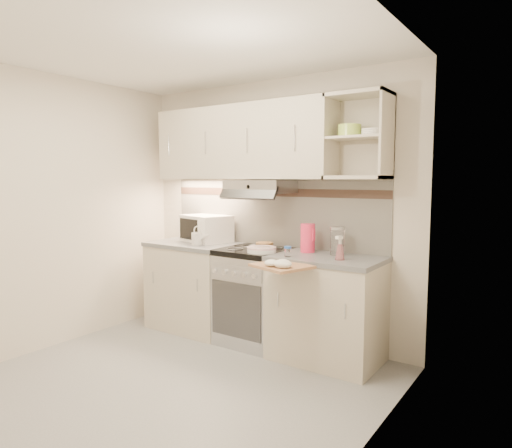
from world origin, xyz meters
name	(u,v)px	position (x,y,z in m)	size (l,w,h in m)	color
ground	(172,384)	(0.00, 0.00, 0.00)	(3.00, 3.00, 0.00)	gray
room_shell	(202,169)	(0.00, 0.37, 1.63)	(3.04, 2.84, 2.52)	beige
base_cabinet_left	(195,287)	(-0.75, 1.10, 0.43)	(0.90, 0.60, 0.86)	beige
worktop_left	(195,244)	(-0.75, 1.10, 0.88)	(0.92, 0.62, 0.04)	slate
base_cabinet_right	(327,311)	(0.75, 1.10, 0.43)	(0.90, 0.60, 0.86)	beige
worktop_right	(327,259)	(0.75, 1.10, 0.88)	(0.92, 0.62, 0.04)	slate
electric_range	(255,296)	(0.00, 1.10, 0.45)	(0.60, 0.60, 0.90)	#B7B7BC
microwave	(206,228)	(-0.70, 1.22, 1.04)	(0.56, 0.47, 0.28)	white
watering_can	(198,238)	(-0.60, 0.98, 0.97)	(0.22, 0.11, 0.19)	silver
plate_stack	(262,250)	(0.17, 0.97, 0.92)	(0.26, 0.26, 0.06)	white
bread_loaf	(265,245)	(0.01, 1.26, 0.92)	(0.17, 0.17, 0.04)	#AA764B
pink_pitcher	(308,238)	(0.51, 1.20, 1.03)	(0.14, 0.13, 0.26)	#FB2D55
glass_jar	(337,241)	(0.78, 1.21, 1.02)	(0.13, 0.13, 0.24)	white
spice_jar	(288,251)	(0.48, 0.90, 0.95)	(0.06, 0.06, 0.09)	silver
spray_bottle	(340,250)	(0.90, 1.01, 0.98)	(0.08, 0.08, 0.21)	pink
cutting_board	(282,266)	(0.58, 0.65, 0.87)	(0.40, 0.36, 0.02)	tan
dish_towel	(282,262)	(0.60, 0.61, 0.91)	(0.24, 0.20, 0.06)	silver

